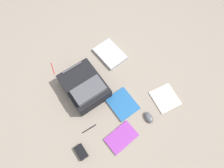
{
  "coord_description": "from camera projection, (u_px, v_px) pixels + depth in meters",
  "views": [
    {
      "loc": [
        -0.36,
        -0.63,
        1.73
      ],
      "look_at": [
        0.05,
        0.02,
        0.02
      ],
      "focal_mm": 31.26,
      "sensor_mm": 36.0,
      "label": 1
    }
  ],
  "objects": [
    {
      "name": "ground_plane",
      "position": [
        109.0,
        88.0,
        1.88
      ],
      "size": [
        3.66,
        3.66,
        0.0
      ],
      "primitive_type": "plane",
      "color": "gray"
    },
    {
      "name": "backpack",
      "position": [
        85.0,
        87.0,
        1.8
      ],
      "size": [
        0.36,
        0.44,
        0.19
      ],
      "color": "black",
      "rests_on": "ground_plane"
    },
    {
      "name": "laptop",
      "position": [
        110.0,
        54.0,
        2.02
      ],
      "size": [
        0.26,
        0.34,
        0.03
      ],
      "color": "#929296",
      "rests_on": "ground_plane"
    },
    {
      "name": "book_red",
      "position": [
        165.0,
        98.0,
        1.83
      ],
      "size": [
        0.24,
        0.26,
        0.01
      ],
      "color": "silver",
      "rests_on": "ground_plane"
    },
    {
      "name": "book_blue",
      "position": [
        123.0,
        104.0,
        1.8
      ],
      "size": [
        0.24,
        0.28,
        0.02
      ],
      "color": "silver",
      "rests_on": "ground_plane"
    },
    {
      "name": "book_comic",
      "position": [
        121.0,
        137.0,
        1.68
      ],
      "size": [
        0.28,
        0.2,
        0.02
      ],
      "color": "silver",
      "rests_on": "ground_plane"
    },
    {
      "name": "computer_mouse",
      "position": [
        149.0,
        117.0,
        1.74
      ],
      "size": [
        0.07,
        0.11,
        0.04
      ],
      "primitive_type": "ellipsoid",
      "rotation": [
        0.0,
        0.0,
        -0.1
      ],
      "color": "#4C4C51",
      "rests_on": "ground_plane"
    },
    {
      "name": "power_brick",
      "position": [
        81.0,
        152.0,
        1.62
      ],
      "size": [
        0.08,
        0.13,
        0.03
      ],
      "primitive_type": "cube",
      "rotation": [
        0.0,
        0.0,
        0.05
      ],
      "color": "black",
      "rests_on": "ground_plane"
    },
    {
      "name": "pen_black",
      "position": [
        53.0,
        68.0,
        1.96
      ],
      "size": [
        0.03,
        0.14,
        0.01
      ],
      "primitive_type": "cylinder",
      "rotation": [
        1.57,
        0.0,
        6.09
      ],
      "color": "red",
      "rests_on": "ground_plane"
    },
    {
      "name": "pen_blue",
      "position": [
        89.0,
        129.0,
        1.72
      ],
      "size": [
        0.14,
        0.01,
        0.01
      ],
      "primitive_type": "cylinder",
      "rotation": [
        1.57,
        0.0,
        1.57
      ],
      "color": "black",
      "rests_on": "ground_plane"
    }
  ]
}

